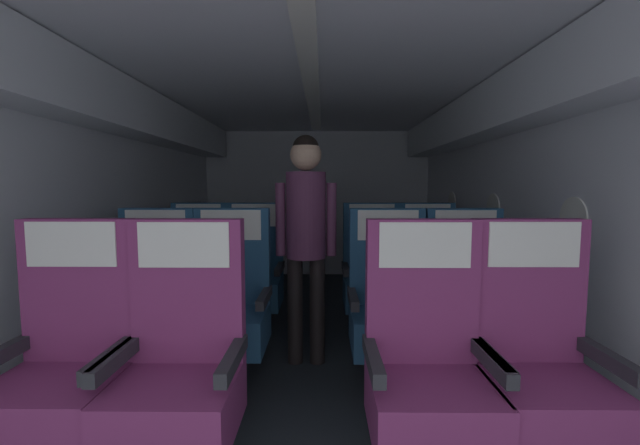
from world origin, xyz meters
name	(u,v)px	position (x,y,z in m)	size (l,w,h in m)	color
ground	(311,356)	(0.00, 2.82, -0.01)	(3.44, 6.04, 0.02)	#23282D
fuselage_shell	(312,156)	(0.00, 3.07, 1.51)	(3.32, 5.69, 2.11)	silver
seat_a_left_window	(65,371)	(-1.02, 1.53, 0.48)	(0.53, 0.47, 1.13)	#38383D
seat_a_left_aisle	(180,373)	(-0.52, 1.51, 0.48)	(0.53, 0.47, 1.13)	#38383D
seat_a_right_aisle	(539,372)	(1.02, 1.54, 0.48)	(0.53, 0.47, 1.13)	#38383D
seat_a_right_window	(427,374)	(0.54, 1.52, 0.48)	(0.53, 0.47, 1.13)	#38383D
seat_b_left_window	(153,308)	(-1.03, 2.43, 0.48)	(0.53, 0.47, 1.13)	#38383D
seat_b_left_aisle	(229,308)	(-0.52, 2.43, 0.48)	(0.53, 0.47, 1.13)	#38383D
seat_b_right_aisle	(468,309)	(1.03, 2.42, 0.48)	(0.53, 0.47, 1.13)	#38383D
seat_b_right_window	(389,309)	(0.52, 2.42, 0.48)	(0.53, 0.47, 1.13)	#38383D
seat_c_left_window	(197,277)	(-1.03, 3.35, 0.48)	(0.53, 0.47, 1.13)	#38383D
seat_c_left_aisle	(253,277)	(-0.53, 3.35, 0.48)	(0.53, 0.47, 1.13)	#38383D
seat_c_right_aisle	(429,277)	(1.02, 3.34, 0.48)	(0.53, 0.47, 1.13)	#38383D
seat_c_right_window	(372,277)	(0.52, 3.33, 0.48)	(0.53, 0.47, 1.13)	#38383D
flight_attendant	(306,224)	(-0.03, 2.69, 1.01)	(0.43, 0.28, 1.63)	black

